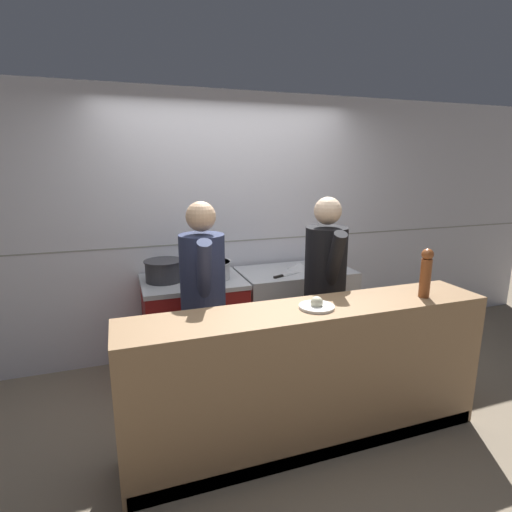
{
  "coord_description": "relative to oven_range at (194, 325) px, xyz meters",
  "views": [
    {
      "loc": [
        -1.05,
        -2.5,
        1.92
      ],
      "look_at": [
        0.03,
        0.63,
        1.15
      ],
      "focal_mm": 28.0,
      "sensor_mm": 36.0,
      "label": 1
    }
  ],
  "objects": [
    {
      "name": "stock_pot",
      "position": [
        -0.24,
        0.04,
        0.55
      ],
      "size": [
        0.34,
        0.34,
        0.19
      ],
      "color": "#2D2D33",
      "rests_on": "oven_range"
    },
    {
      "name": "plated_dish_main",
      "position": [
        0.59,
        -1.28,
        0.57
      ],
      "size": [
        0.23,
        0.23,
        0.08
      ],
      "color": "white",
      "rests_on": "pass_counter"
    },
    {
      "name": "pass_counter",
      "position": [
        0.57,
        -1.26,
        0.05
      ],
      "size": [
        2.52,
        0.45,
        1.0
      ],
      "color": "#93704C",
      "rests_on": "ground_plane"
    },
    {
      "name": "chef_head_cook",
      "position": [
        -0.03,
        -0.64,
        0.47
      ],
      "size": [
        0.38,
        0.73,
        1.66
      ],
      "rotation": [
        0.0,
        0.0,
        -0.14
      ],
      "color": "black",
      "rests_on": "ground_plane"
    },
    {
      "name": "chefs_knife",
      "position": [
        0.85,
        -0.16,
        0.45
      ],
      "size": [
        0.35,
        0.17,
        0.02
      ],
      "color": "#B7BABF",
      "rests_on": "prep_counter"
    },
    {
      "name": "mixing_bowl_steel",
      "position": [
        1.07,
        0.0,
        0.48
      ],
      "size": [
        0.25,
        0.25,
        0.07
      ],
      "color": "#B7BABF",
      "rests_on": "prep_counter"
    },
    {
      "name": "oven_range",
      "position": [
        0.0,
        0.0,
        0.0
      ],
      "size": [
        0.91,
        0.71,
        0.89
      ],
      "color": "maroon",
      "rests_on": "ground_plane"
    },
    {
      "name": "ground_plane",
      "position": [
        0.46,
        -0.97,
        -0.45
      ],
      "size": [
        14.0,
        14.0,
        0.0
      ],
      "primitive_type": "plane",
      "color": "#7F705B"
    },
    {
      "name": "prep_counter",
      "position": [
        1.03,
        -0.0,
        -0.0
      ],
      "size": [
        1.1,
        0.65,
        0.89
      ],
      "color": "#B7BABF",
      "rests_on": "ground_plane"
    },
    {
      "name": "wall_back_tiled",
      "position": [
        0.46,
        0.4,
        0.85
      ],
      "size": [
        8.0,
        0.06,
        2.6
      ],
      "color": "silver",
      "rests_on": "ground_plane"
    },
    {
      "name": "sauce_pot",
      "position": [
        0.18,
        -0.02,
        0.53
      ],
      "size": [
        0.35,
        0.35,
        0.16
      ],
      "color": "#B7BABF",
      "rests_on": "oven_range"
    },
    {
      "name": "chef_sous",
      "position": [
        0.97,
        -0.69,
        0.48
      ],
      "size": [
        0.4,
        0.73,
        1.67
      ],
      "rotation": [
        0.0,
        0.0,
        -0.19
      ],
      "color": "black",
      "rests_on": "ground_plane"
    },
    {
      "name": "pepper_mill",
      "position": [
        1.41,
        -1.32,
        0.73
      ],
      "size": [
        0.08,
        0.08,
        0.35
      ],
      "color": "brown",
      "rests_on": "pass_counter"
    }
  ]
}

